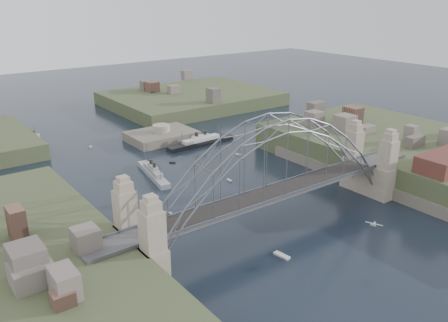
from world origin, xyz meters
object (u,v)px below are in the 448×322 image
at_px(bridge, 276,174).
at_px(ocean_liner, 201,142).
at_px(naval_cruiser_near, 153,173).
at_px(naval_cruiser_far, 34,141).
at_px(fort_island, 162,141).

bearing_deg(bridge, ocean_liner, 70.92).
bearing_deg(ocean_liner, naval_cruiser_near, -149.01).
height_order(naval_cruiser_near, naval_cruiser_far, naval_cruiser_near).
distance_m(bridge, ocean_liner, 62.02).
distance_m(naval_cruiser_near, naval_cruiser_far, 53.01).
relative_size(fort_island, naval_cruiser_near, 1.07).
xyz_separation_m(naval_cruiser_near, naval_cruiser_far, (-17.74, 49.96, -0.06)).
xyz_separation_m(bridge, naval_cruiser_far, (-24.38, 91.61, -11.44)).
height_order(naval_cruiser_near, ocean_liner, ocean_liner).
bearing_deg(fort_island, bridge, -99.73).
xyz_separation_m(bridge, naval_cruiser_near, (-6.65, 41.65, -11.38)).
xyz_separation_m(bridge, fort_island, (12.00, 70.00, -12.66)).
bearing_deg(ocean_liner, bridge, -109.08).
bearing_deg(bridge, naval_cruiser_near, 99.06).
xyz_separation_m(fort_island, naval_cruiser_far, (-36.38, 21.61, 1.22)).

